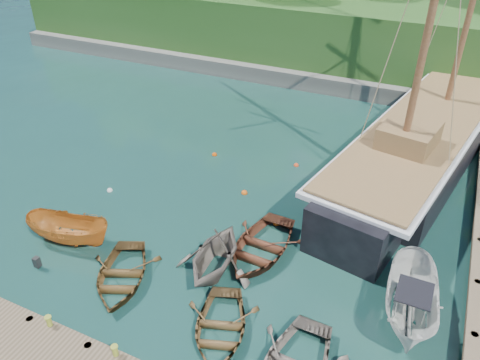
% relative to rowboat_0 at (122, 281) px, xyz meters
% --- Properties ---
extents(ground, '(160.00, 160.00, 0.00)m').
position_rel_rowboat_0_xyz_m(ground, '(3.46, 1.67, 0.00)').
color(ground, '#17342A').
rests_on(ground, ground).
extents(bollard_0, '(0.26, 0.26, 0.45)m').
position_rel_rowboat_0_xyz_m(bollard_0, '(-0.54, -3.43, 0.00)').
color(bollard_0, olive).
rests_on(bollard_0, ground).
extents(rowboat_0, '(4.51, 5.12, 0.88)m').
position_rel_rowboat_0_xyz_m(rowboat_0, '(0.00, 0.00, 0.00)').
color(rowboat_0, '#50381A').
rests_on(rowboat_0, ground).
extents(rowboat_1, '(3.77, 4.29, 2.13)m').
position_rel_rowboat_0_xyz_m(rowboat_1, '(3.31, 2.31, 0.00)').
color(rowboat_1, '#6C6258').
rests_on(rowboat_1, ground).
extents(rowboat_2, '(4.07, 4.77, 0.84)m').
position_rel_rowboat_0_xyz_m(rowboat_2, '(5.06, -0.67, 0.00)').
color(rowboat_2, brown).
rests_on(rowboat_2, ground).
extents(rowboat_4, '(3.63, 4.97, 1.00)m').
position_rel_rowboat_0_xyz_m(rowboat_4, '(4.65, 4.17, 0.00)').
color(rowboat_4, '#502919').
rests_on(rowboat_4, ground).
extents(motorboat_orange, '(4.48, 2.25, 1.65)m').
position_rel_rowboat_0_xyz_m(motorboat_orange, '(-3.71, 1.08, 0.00)').
color(motorboat_orange, '#BF6E25').
rests_on(motorboat_orange, ground).
extents(cabin_boat_white, '(2.51, 5.38, 2.01)m').
position_rel_rowboat_0_xyz_m(cabin_boat_white, '(11.36, 3.14, 0.00)').
color(cabin_boat_white, silver).
rests_on(cabin_boat_white, ground).
extents(schooner, '(9.01, 28.32, 21.07)m').
position_rel_rowboat_0_xyz_m(schooner, '(10.08, 15.65, 1.17)').
color(schooner, black).
rests_on(schooner, ground).
extents(mooring_buoy_0, '(0.31, 0.31, 0.31)m').
position_rel_rowboat_0_xyz_m(mooring_buoy_0, '(-4.87, 5.32, 0.00)').
color(mooring_buoy_0, silver).
rests_on(mooring_buoy_0, ground).
extents(mooring_buoy_1, '(0.35, 0.35, 0.35)m').
position_rel_rowboat_0_xyz_m(mooring_buoy_1, '(1.95, 8.27, 0.00)').
color(mooring_buoy_1, '#D5550E').
rests_on(mooring_buoy_1, ground).
extents(mooring_buoy_2, '(0.28, 0.28, 0.28)m').
position_rel_rowboat_0_xyz_m(mooring_buoy_2, '(4.54, 6.45, 0.00)').
color(mooring_buoy_2, '#DE610E').
rests_on(mooring_buoy_2, ground).
extents(mooring_buoy_3, '(0.31, 0.31, 0.31)m').
position_rel_rowboat_0_xyz_m(mooring_buoy_3, '(6.75, 7.71, 0.00)').
color(mooring_buoy_3, silver).
rests_on(mooring_buoy_3, ground).
extents(mooring_buoy_4, '(0.31, 0.31, 0.31)m').
position_rel_rowboat_0_xyz_m(mooring_buoy_4, '(-1.51, 11.32, 0.00)').
color(mooring_buoy_4, '#D34803').
rests_on(mooring_buoy_4, ground).
extents(mooring_buoy_5, '(0.30, 0.30, 0.30)m').
position_rel_rowboat_0_xyz_m(mooring_buoy_5, '(3.54, 12.27, 0.00)').
color(mooring_buoy_5, red).
rests_on(mooring_buoy_5, ground).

